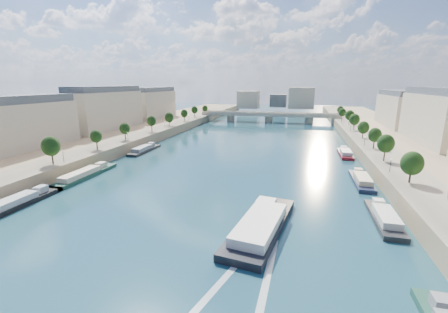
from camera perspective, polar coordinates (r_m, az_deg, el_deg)
The scene contains 16 objects.
ground at distance 119.34m, azimuth 1.66°, elevation -1.49°, with size 700.00×700.00×0.00m, color #0C2D36.
quay_left at distance 151.26m, azimuth -26.01°, elevation 1.36°, with size 44.00×520.00×5.00m, color #9E8460.
quay_right at distance 125.18m, azimuth 35.83°, elevation -2.25°, with size 44.00×520.00×5.00m, color #9E8460.
pave_left at distance 141.61m, azimuth -21.46°, elevation 2.09°, with size 14.00×520.00×0.10m, color gray.
pave_right at distance 119.77m, azimuth 29.35°, elevation -0.75°, with size 14.00×520.00×0.10m, color gray.
trees_left at distance 141.15m, azimuth -20.53°, elevation 4.39°, with size 4.80×268.80×8.26m.
trees_right at distance 127.70m, azimuth 27.66°, elevation 2.76°, with size 4.80×268.80×8.26m.
lamps_left at distance 130.58m, azimuth -22.48°, elevation 2.30°, with size 0.36×200.36×4.28m.
lamps_right at distance 122.83m, azimuth 26.90°, elevation 1.18°, with size 0.36×200.36×4.28m.
buildings_left at distance 166.72m, azimuth -27.33°, elevation 7.13°, with size 16.00×226.00×23.20m.
skyline at distance 333.00m, azimuth 10.69°, elevation 10.71°, with size 79.00×42.00×22.00m.
bridge at distance 250.48m, azimuth 8.54°, elevation 7.64°, with size 112.00×12.00×8.15m.
tour_barge at distance 67.77m, azimuth 7.04°, elevation -12.84°, with size 13.37×32.15×4.23m.
wake at distance 54.34m, azimuth 4.57°, elevation -21.69°, with size 11.35×26.02×0.04m.
moored_barges_left at distance 105.43m, azimuth -28.78°, elevation -4.86°, with size 5.00×128.41×3.60m.
moored_barges_right at distance 75.01m, azimuth 29.36°, elevation -12.23°, with size 5.00×162.44×3.60m.
Camera 1 is at (25.04, -12.33, 31.57)m, focal length 24.00 mm.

